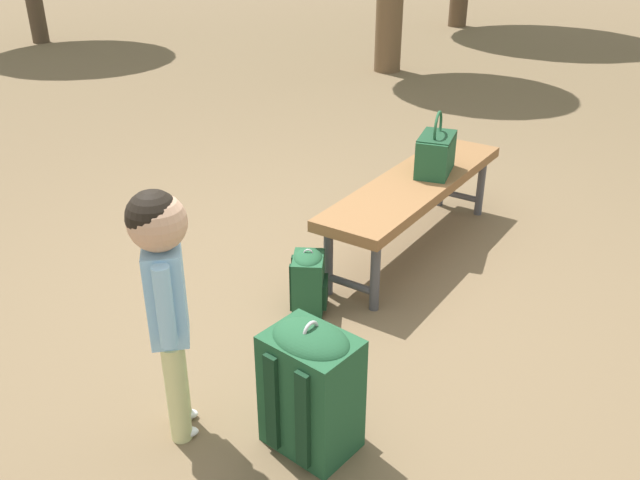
% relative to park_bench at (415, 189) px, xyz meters
% --- Properties ---
extents(ground_plane, '(40.00, 40.00, 0.00)m').
position_rel_park_bench_xyz_m(ground_plane, '(0.82, -0.11, -0.39)').
color(ground_plane, brown).
rests_on(ground_plane, ground).
extents(park_bench, '(1.63, 0.54, 0.45)m').
position_rel_park_bench_xyz_m(park_bench, '(0.00, 0.00, 0.00)').
color(park_bench, brown).
rests_on(park_bench, ground).
extents(handbag, '(0.36, 0.28, 0.37)m').
position_rel_park_bench_xyz_m(handbag, '(-0.16, 0.03, 0.18)').
color(handbag, '#1E4C2D').
rests_on(handbag, park_bench).
extents(child_standing, '(0.21, 0.23, 1.02)m').
position_rel_park_bench_xyz_m(child_standing, '(1.88, 0.11, 0.29)').
color(child_standing, '#CCCC8C').
rests_on(child_standing, ground).
extents(backpack_large, '(0.30, 0.34, 0.56)m').
position_rel_park_bench_xyz_m(backpack_large, '(1.61, 0.56, -0.11)').
color(backpack_large, '#1E4C2D').
rests_on(backpack_large, ground).
extents(backpack_small, '(0.25, 0.24, 0.35)m').
position_rel_park_bench_xyz_m(backpack_small, '(0.89, -0.06, -0.22)').
color(backpack_small, '#1E4C2D').
rests_on(backpack_small, ground).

